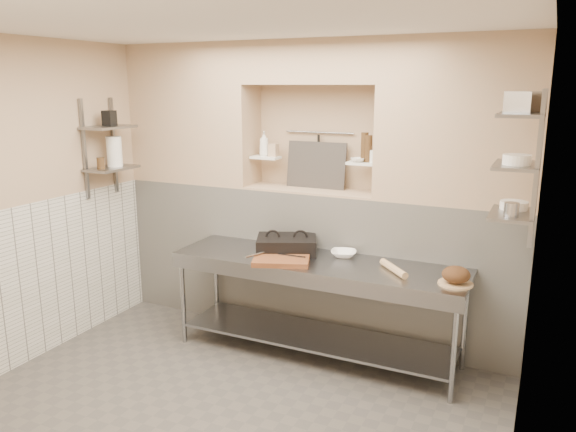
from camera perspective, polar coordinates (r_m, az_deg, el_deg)
The scene contains 48 objects.
floor at distance 4.49m, azimuth -6.98°, elevation -20.00°, with size 4.00×3.90×0.10m, color #4C4844.
ceiling at distance 3.79m, azimuth -8.28°, elevation 19.89°, with size 4.00×3.90×0.10m, color silver.
wall_left at distance 5.27m, azimuth -26.72°, elevation 0.82°, with size 0.10×3.90×2.80m, color tan.
wall_right at distance 3.31m, azimuth 24.07°, elevation -5.61°, with size 0.10×3.90×2.80m, color tan.
wall_back at distance 5.63m, azimuth 3.44°, elevation 2.95°, with size 4.00×0.10×2.80m, color tan.
backwall_lower at distance 5.58m, azimuth 2.39°, elevation -4.55°, with size 4.00×0.40×1.40m, color silver.
alcove_sill at distance 5.41m, azimuth 2.46°, elevation 2.63°, with size 1.30×0.40×0.02m, color tan.
backwall_pillar_left at distance 5.96m, azimuth -9.49°, elevation 10.14°, with size 1.35×0.40×1.40m, color tan.
backwall_pillar_right at distance 4.97m, azimuth 16.97°, elevation 9.17°, with size 1.35×0.40×1.40m, color tan.
backwall_header at distance 5.32m, azimuth 2.59°, elevation 15.34°, with size 1.30×0.40×0.40m, color tan.
wainscot_left at distance 5.40m, azimuth -25.55°, elevation -6.50°, with size 0.02×3.90×1.40m, color silver.
wainscot_right at distance 3.58m, azimuth 21.98°, elevation -16.18°, with size 0.02×3.90×1.40m, color silver.
alcove_shelf_left at distance 5.57m, azimuth -2.29°, elevation 5.97°, with size 0.28×0.16×0.03m, color white.
alcove_shelf_right at distance 5.19m, azimuth 7.61°, elevation 5.33°, with size 0.28×0.16×0.03m, color white.
utensil_rail at distance 5.49m, azimuth 3.21°, elevation 8.48°, with size 0.02×0.02×0.70m, color gray.
hanging_steel at distance 5.49m, azimuth 3.11°, elevation 6.69°, with size 0.02×0.02×0.30m, color black.
splash_panel at distance 5.46m, azimuth 2.89°, elevation 5.18°, with size 0.60×0.02×0.45m, color #383330.
shelf_rail_left_a at distance 5.99m, azimuth -17.29°, elevation 6.87°, with size 0.03×0.03×0.95m, color slate.
shelf_rail_left_b at distance 5.71m, azimuth -19.99°, elevation 6.38°, with size 0.03×0.03×0.95m, color slate.
wall_shelf_left_lower at distance 5.78m, azimuth -17.49°, elevation 4.64°, with size 0.30×0.50×0.03m, color slate.
wall_shelf_left_upper at distance 5.74m, azimuth -17.76°, elevation 8.59°, with size 0.30×0.50×0.03m, color slate.
shelf_rail_right_a at distance 4.44m, azimuth 24.11°, elevation 4.92°, with size 0.03×0.03×1.05m, color slate.
shelf_rail_right_b at distance 4.04m, azimuth 23.95°, elevation 4.23°, with size 0.03×0.03×1.05m, color slate.
wall_shelf_right_lower at distance 4.30m, azimuth 21.81°, elevation 0.16°, with size 0.30×0.50×0.03m, color slate.
wall_shelf_right_mid at distance 4.24m, azimuth 22.22°, elevation 4.77°, with size 0.30×0.50×0.03m, color slate.
wall_shelf_right_upper at distance 4.21m, azimuth 22.63°, elevation 9.47°, with size 0.30×0.50×0.03m, color slate.
prep_table at distance 5.00m, azimuth 2.89°, elevation -7.40°, with size 2.60×0.70×0.90m.
panini_press at distance 5.14m, azimuth -0.15°, elevation -2.93°, with size 0.64×0.57×0.15m.
cutting_board at distance 4.86m, azimuth -0.69°, elevation -4.50°, with size 0.48×0.34×0.04m, color brown.
knife_blade at distance 4.90m, azimuth 0.39°, elevation -4.06°, with size 0.25×0.03×0.01m, color gray.
tongs at distance 4.91m, azimuth -3.30°, elevation -3.92°, with size 0.02×0.02×0.23m, color gray.
mixing_bowl at distance 5.05m, azimuth 5.67°, elevation -3.83°, with size 0.23×0.23×0.06m, color white.
rolling_pin at distance 4.70m, azimuth 10.67°, elevation -5.27°, with size 0.06×0.06×0.39m, color #D8B17D.
bread_board at distance 4.54m, azimuth 16.65°, elevation -6.59°, with size 0.27×0.27×0.02m, color #D8B17D.
bread_loaf at distance 4.51m, azimuth 16.71°, elevation -5.73°, with size 0.22×0.22×0.13m, color #4C2D19.
bottle_soap at distance 5.56m, azimuth -2.44°, elevation 7.35°, with size 0.09×0.09×0.24m, color white.
jar_alcove at distance 5.54m, azimuth -1.48°, elevation 6.71°, with size 0.08×0.08×0.12m, color tan.
bowl_alcove at distance 5.17m, azimuth 7.07°, elevation 5.67°, with size 0.13×0.13×0.04m, color white.
condiment_a at distance 5.17m, azimuth 8.16°, elevation 6.79°, with size 0.07×0.07×0.25m, color #402B17.
condiment_b at distance 5.19m, azimuth 7.78°, elevation 6.96°, with size 0.07×0.07×0.27m, color #402B17.
condiment_c at distance 5.13m, azimuth 8.67°, elevation 5.98°, with size 0.07×0.07×0.11m, color white.
jug_left at distance 5.80m, azimuth -17.23°, elevation 6.28°, with size 0.15×0.15×0.29m, color white.
jar_left at distance 5.67m, azimuth -18.48°, elevation 5.11°, with size 0.07×0.07×0.11m, color #402B17.
box_left_upper at distance 5.75m, azimuth -17.70°, elevation 9.45°, with size 0.10×0.10×0.15m, color black.
bowl_right at distance 4.41m, azimuth 21.97°, elevation 1.02°, with size 0.20×0.20×0.06m, color white.
canister_right at distance 4.15m, azimuth 21.75°, elevation 0.59°, with size 0.10×0.10×0.10m, color gray.
bowl_right_mid at distance 4.19m, azimuth 22.23°, elevation 5.32°, with size 0.19×0.19×0.07m, color white.
basket_right at distance 4.26m, azimuth 22.77°, elevation 10.63°, with size 0.19×0.23×0.14m, color gray.
Camera 1 is at (2.05, -3.15, 2.40)m, focal length 35.00 mm.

